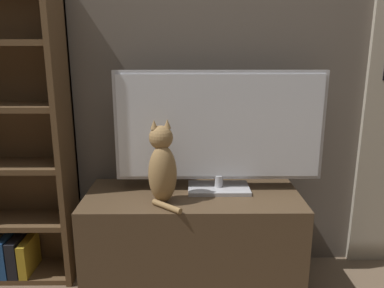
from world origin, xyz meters
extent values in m
cube|color=#60564C|center=(0.00, 1.22, 1.30)|extent=(4.80, 0.05, 2.60)
cube|color=brown|center=(0.00, 0.94, 0.27)|extent=(1.13, 0.48, 0.53)
cube|color=#B7B7BC|center=(0.14, 1.00, 0.54)|extent=(0.33, 0.20, 0.02)
cylinder|color=#B7B7BC|center=(0.14, 1.00, 0.59)|extent=(0.04, 0.04, 0.06)
cube|color=#B7B7BC|center=(0.14, 1.01, 0.88)|extent=(1.09, 0.02, 0.57)
cube|color=white|center=(0.14, 0.99, 0.88)|extent=(1.05, 0.01, 0.54)
ellipsoid|color=#997547|center=(-0.15, 0.84, 0.68)|extent=(0.17, 0.16, 0.29)
ellipsoid|color=silver|center=(-0.16, 0.88, 0.67)|extent=(0.09, 0.06, 0.16)
sphere|color=#997547|center=(-0.15, 0.86, 0.86)|extent=(0.14, 0.14, 0.12)
cone|color=#997547|center=(-0.19, 0.85, 0.93)|extent=(0.04, 0.04, 0.04)
cone|color=#997547|center=(-0.12, 0.87, 0.93)|extent=(0.04, 0.04, 0.04)
cylinder|color=#997547|center=(-0.13, 0.75, 0.55)|extent=(0.15, 0.14, 0.03)
cube|color=brown|center=(-0.68, 1.05, 0.82)|extent=(0.03, 0.28, 1.64)
cube|color=brown|center=(-0.98, 1.18, 0.82)|extent=(0.62, 0.03, 1.64)
cube|color=brown|center=(-0.98, 1.05, 0.01)|extent=(0.56, 0.25, 0.03)
cube|color=brown|center=(-0.98, 1.05, 0.34)|extent=(0.56, 0.25, 0.03)
cube|color=brown|center=(-0.98, 1.05, 0.66)|extent=(0.56, 0.25, 0.03)
cube|color=brown|center=(-0.98, 1.05, 0.98)|extent=(0.56, 0.25, 0.03)
cube|color=navy|center=(-1.05, 1.04, 0.14)|extent=(0.04, 0.23, 0.22)
cube|color=black|center=(-1.00, 1.02, 0.14)|extent=(0.06, 0.19, 0.22)
cube|color=#B79323|center=(-0.94, 1.03, 0.13)|extent=(0.05, 0.21, 0.20)
camera|label=1|loc=(-0.02, -0.90, 1.27)|focal=35.00mm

